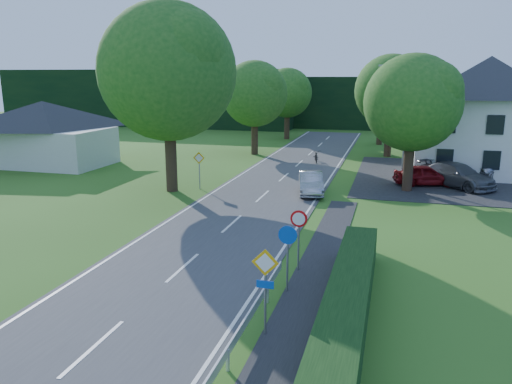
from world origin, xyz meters
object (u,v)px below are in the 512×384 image
(parked_car_silver_b, at_px, (501,168))
(parked_car_red, at_px, (425,175))
(streetlight, at_px, (404,118))
(parked_car_grey, at_px, (457,175))
(parasol, at_px, (465,165))
(moving_car, at_px, (311,183))
(parked_car_silver_a, at_px, (455,168))
(motorcycle, at_px, (316,156))

(parked_car_silver_b, bearing_deg, parked_car_red, 92.05)
(streetlight, distance_m, parked_car_red, 4.06)
(parked_car_grey, bearing_deg, parked_car_silver_b, 2.86)
(parked_car_red, relative_size, parasol, 1.99)
(streetlight, xyz_separation_m, parked_car_silver_b, (7.00, 4.00, -3.70))
(parked_car_red, distance_m, parked_car_grey, 2.01)
(parked_car_grey, bearing_deg, moving_car, 160.74)
(parked_car_silver_b, bearing_deg, moving_car, 89.90)
(streetlight, bearing_deg, parasol, 36.91)
(parked_car_red, xyz_separation_m, parked_car_silver_a, (2.17, 3.05, 0.04))
(parked_car_red, bearing_deg, streetlight, 74.45)
(motorcycle, relative_size, parked_car_silver_b, 0.39)
(moving_car, bearing_deg, parked_car_red, 20.79)
(parked_car_silver_a, distance_m, parked_car_silver_b, 3.37)
(streetlight, xyz_separation_m, parked_car_silver_a, (3.77, 3.02, -3.70))
(motorcycle, bearing_deg, parked_car_red, -51.51)
(parked_car_red, relative_size, parked_car_silver_a, 0.91)
(streetlight, relative_size, parasol, 3.95)
(parked_car_grey, bearing_deg, parked_car_red, 136.46)
(parked_car_silver_a, xyz_separation_m, parked_car_grey, (-0.16, -2.95, 0.04))
(parked_car_silver_a, bearing_deg, parked_car_red, 116.34)
(parked_car_silver_a, height_order, parked_car_grey, parked_car_grey)
(parked_car_grey, height_order, parasol, parasol)
(parked_car_grey, distance_m, parasol, 3.42)
(motorcycle, distance_m, parasol, 11.84)
(motorcycle, bearing_deg, parasol, -29.38)
(streetlight, height_order, parasol, streetlight)
(moving_car, height_order, parked_car_silver_b, parked_car_silver_b)
(parked_car_red, distance_m, parasol, 4.46)
(streetlight, relative_size, motorcycle, 3.92)
(motorcycle, bearing_deg, parked_car_silver_b, -23.83)
(moving_car, xyz_separation_m, parked_car_red, (6.96, 4.49, 0.02))
(moving_car, relative_size, parked_car_silver_b, 0.78)
(parasol, bearing_deg, parked_car_silver_a, -154.21)
(parked_car_silver_a, xyz_separation_m, parasol, (0.72, 0.35, 0.18))
(moving_car, relative_size, parked_car_grey, 0.77)
(moving_car, xyz_separation_m, parked_car_grey, (8.97, 4.59, 0.10))
(moving_car, height_order, parked_car_grey, parked_car_grey)
(parked_car_red, bearing_deg, parked_car_silver_b, -67.80)
(streetlight, bearing_deg, motorcycle, 134.32)
(parked_car_red, height_order, parasol, parasol)
(parked_car_silver_b, bearing_deg, streetlight, 85.09)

